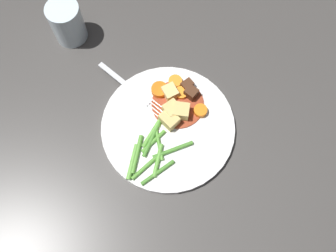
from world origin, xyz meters
TOP-DOWN VIEW (x-y plane):
  - ground_plane at (0.00, 0.00)m, footprint 3.00×3.00m
  - dinner_plate at (0.00, 0.00)m, footprint 0.25×0.25m
  - stew_sauce at (0.05, -0.01)m, footprint 0.10×0.10m
  - carrot_slice_0 at (0.06, 0.03)m, footprint 0.04×0.04m
  - carrot_slice_1 at (0.04, -0.05)m, footprint 0.04×0.04m
  - carrot_slice_2 at (0.09, 0.01)m, footprint 0.04×0.04m
  - carrot_slice_3 at (0.07, -0.01)m, footprint 0.03×0.03m
  - potato_chunk_0 at (0.01, -0.00)m, footprint 0.04×0.04m
  - potato_chunk_1 at (0.06, 0.01)m, footprint 0.04×0.04m
  - potato_chunk_2 at (0.03, 0.00)m, footprint 0.04×0.04m
  - potato_chunk_3 at (0.03, -0.02)m, footprint 0.03×0.03m
  - meat_chunk_0 at (0.09, -0.01)m, footprint 0.03×0.03m
  - meat_chunk_1 at (0.07, -0.03)m, footprint 0.03×0.03m
  - green_bean_0 at (-0.09, 0.02)m, footprint 0.06×0.04m
  - green_bean_1 at (-0.08, 0.04)m, footprint 0.07×0.01m
  - green_bean_2 at (-0.09, -0.01)m, footprint 0.06×0.05m
  - green_bean_3 at (-0.07, 0.00)m, footprint 0.06×0.01m
  - green_bean_4 at (-0.04, -0.02)m, footprint 0.05×0.07m
  - green_bean_5 at (-0.07, 0.04)m, footprint 0.07×0.01m
  - green_bean_6 at (-0.02, 0.02)m, footprint 0.08×0.03m
  - green_bean_7 at (-0.03, 0.02)m, footprint 0.08×0.02m
  - green_bean_8 at (-0.04, 0.01)m, footprint 0.06×0.03m
  - green_bean_9 at (-0.04, 0.02)m, footprint 0.05×0.04m
  - fork at (0.05, 0.08)m, footprint 0.09×0.16m
  - water_glass at (0.15, 0.25)m, footprint 0.07×0.07m

SIDE VIEW (x-z plane):
  - ground_plane at x=0.00m, z-range 0.00..0.00m
  - dinner_plate at x=0.00m, z-range 0.00..0.01m
  - stew_sauce at x=0.05m, z-range 0.01..0.02m
  - fork at x=0.05m, z-range 0.01..0.02m
  - green_bean_8 at x=-0.04m, z-range 0.01..0.02m
  - green_bean_9 at x=-0.04m, z-range 0.01..0.02m
  - green_bean_0 at x=-0.09m, z-range 0.01..0.02m
  - green_bean_2 at x=-0.09m, z-range 0.01..0.02m
  - green_bean_4 at x=-0.04m, z-range 0.01..0.02m
  - green_bean_6 at x=-0.02m, z-range 0.01..0.02m
  - green_bean_3 at x=-0.07m, z-range 0.01..0.02m
  - green_bean_7 at x=-0.03m, z-range 0.01..0.02m
  - green_bean_5 at x=-0.07m, z-range 0.01..0.02m
  - green_bean_1 at x=-0.08m, z-range 0.01..0.02m
  - carrot_slice_3 at x=0.07m, z-range 0.01..0.02m
  - carrot_slice_2 at x=0.09m, z-range 0.01..0.02m
  - carrot_slice_1 at x=0.04m, z-range 0.01..0.03m
  - carrot_slice_0 at x=0.06m, z-range 0.01..0.03m
  - meat_chunk_0 at x=0.09m, z-range 0.01..0.03m
  - potato_chunk_1 at x=0.06m, z-range 0.01..0.04m
  - meat_chunk_1 at x=0.07m, z-range 0.01..0.04m
  - potato_chunk_0 at x=0.01m, z-range 0.01..0.04m
  - potato_chunk_2 at x=0.03m, z-range 0.01..0.04m
  - potato_chunk_3 at x=0.03m, z-range 0.01..0.04m
  - water_glass at x=0.15m, z-range 0.00..0.09m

